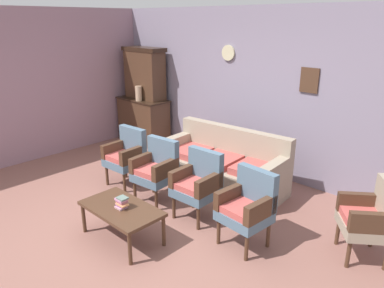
{
  "coord_description": "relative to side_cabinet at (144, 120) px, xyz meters",
  "views": [
    {
      "loc": [
        3.31,
        -2.42,
        2.49
      ],
      "look_at": [
        0.02,
        1.04,
        0.85
      ],
      "focal_mm": 34.07,
      "sensor_mm": 36.0,
      "label": 1
    }
  ],
  "objects": [
    {
      "name": "ground_plane",
      "position": [
        2.54,
        -2.25,
        -0.47
      ],
      "size": [
        7.68,
        7.68,
        0.0
      ],
      "primitive_type": "plane",
      "color": "#84564C"
    },
    {
      "name": "wall_back_with_decor",
      "position": [
        2.55,
        0.38,
        0.89
      ],
      "size": [
        6.4,
        0.09,
        2.7
      ],
      "color": "gray",
      "rests_on": "ground"
    },
    {
      "name": "wall_left_side",
      "position": [
        -0.69,
        -2.25,
        0.88
      ],
      "size": [
        0.06,
        5.2,
        2.7
      ],
      "primitive_type": "cube",
      "color": "gray",
      "rests_on": "ground"
    },
    {
      "name": "side_cabinet",
      "position": [
        0.0,
        0.0,
        0.0
      ],
      "size": [
        1.16,
        0.55,
        0.93
      ],
      "color": "#472D1E",
      "rests_on": "ground"
    },
    {
      "name": "cabinet_upper_hutch",
      "position": [
        0.0,
        0.08,
        0.98
      ],
      "size": [
        0.99,
        0.38,
        1.03
      ],
      "color": "#472D1E",
      "rests_on": "side_cabinet"
    },
    {
      "name": "vase_on_cabinet",
      "position": [
        0.1,
        -0.17,
        0.61
      ],
      "size": [
        0.13,
        0.13,
        0.3
      ],
      "primitive_type": "cylinder",
      "color": "tan",
      "rests_on": "side_cabinet"
    },
    {
      "name": "floral_couch",
      "position": [
        2.62,
        -0.57,
        -0.14
      ],
      "size": [
        2.02,
        0.94,
        0.9
      ],
      "color": "gray",
      "rests_on": "ground"
    },
    {
      "name": "armchair_row_middle",
      "position": [
        1.46,
        -1.54,
        0.03
      ],
      "size": [
        0.55,
        0.52,
        0.9
      ],
      "color": "slate",
      "rests_on": "ground"
    },
    {
      "name": "armchair_by_doorway",
      "position": [
        2.21,
        -1.58,
        0.03
      ],
      "size": [
        0.57,
        0.54,
        0.9
      ],
      "color": "slate",
      "rests_on": "ground"
    },
    {
      "name": "armchair_near_couch_end",
      "position": [
        2.96,
        -1.52,
        0.03
      ],
      "size": [
        0.54,
        0.51,
        0.9
      ],
      "color": "slate",
      "rests_on": "ground"
    },
    {
      "name": "armchair_near_cabinet",
      "position": [
        3.79,
        -1.59,
        0.03
      ],
      "size": [
        0.56,
        0.53,
        0.9
      ],
      "color": "slate",
      "rests_on": "ground"
    },
    {
      "name": "wingback_chair_by_fireplace",
      "position": [
        4.88,
        -0.89,
        0.03
      ],
      "size": [
        0.7,
        0.71,
        0.9
      ],
      "color": "gray",
      "rests_on": "ground"
    },
    {
      "name": "coffee_table",
      "position": [
        2.67,
        -2.51,
        -0.09
      ],
      "size": [
        1.0,
        0.56,
        0.42
      ],
      "color": "#472D1E",
      "rests_on": "ground"
    },
    {
      "name": "book_stack_on_table",
      "position": [
        2.68,
        -2.51,
        0.02
      ],
      "size": [
        0.17,
        0.12,
        0.14
      ],
      "color": "#BB8C9A",
      "rests_on": "coffee_table"
    }
  ]
}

